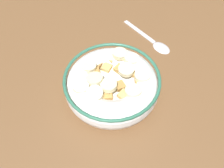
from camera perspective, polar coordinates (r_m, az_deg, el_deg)
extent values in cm
cube|color=brown|center=(45.43, 0.00, -2.96)|extent=(93.37, 93.37, 2.00)
cylinder|color=white|center=(44.34, 0.00, -2.04)|extent=(9.90, 9.90, 0.60)
torus|color=white|center=(42.43, 0.00, -0.30)|extent=(18.00, 18.00, 5.23)
torus|color=#337259|center=(40.57, 0.00, 1.60)|extent=(18.06, 18.06, 0.60)
cylinder|color=white|center=(41.76, 0.00, 0.36)|extent=(14.86, 14.86, 0.40)
cube|color=tan|center=(44.62, -0.51, 6.59)|extent=(2.45, 2.45, 0.82)
cube|color=#AD7F42|center=(43.60, -5.58, 4.61)|extent=(2.02, 2.02, 0.81)
cube|color=#B78947|center=(43.04, 1.95, 3.89)|extent=(2.25, 2.20, 0.97)
cube|color=tan|center=(43.38, -1.40, 4.23)|extent=(2.48, 2.47, 0.82)
cube|color=#AD7F42|center=(41.28, -7.81, 0.47)|extent=(2.51, 2.53, 0.97)
cube|color=#B78947|center=(40.41, 2.00, -0.43)|extent=(1.95, 2.03, 1.02)
cube|color=tan|center=(40.81, -3.66, -0.30)|extent=(2.59, 2.58, 1.00)
cube|color=#AD7F42|center=(39.42, -3.61, -2.95)|extent=(2.56, 2.56, 0.91)
cube|color=#B78947|center=(39.10, 5.04, -4.26)|extent=(2.58, 2.58, 0.97)
cube|color=#AD7F42|center=(44.15, -3.38, 5.32)|extent=(2.47, 2.42, 1.05)
cube|color=#AD7F42|center=(42.61, -4.42, 3.29)|extent=(2.35, 2.38, 0.90)
cube|color=tan|center=(40.13, -6.68, -1.65)|extent=(2.17, 2.13, 0.91)
cube|color=#AD7F42|center=(38.44, -5.31, -5.30)|extent=(2.59, 2.57, 1.04)
cube|color=#AD7F42|center=(42.51, 5.60, 2.95)|extent=(2.47, 2.44, 1.01)
cube|color=#AD7F42|center=(41.44, 7.09, 0.85)|extent=(2.41, 2.41, 0.83)
cube|color=#B78947|center=(39.31, -1.22, -2.89)|extent=(2.42, 2.42, 0.83)
cube|color=tan|center=(39.24, 2.56, -3.19)|extent=(2.31, 2.27, 0.95)
cylinder|color=#F9EFC6|center=(38.44, -4.47, -2.50)|extent=(3.42, 3.45, 1.40)
cylinder|color=#F4EABC|center=(38.97, 5.54, -1.84)|extent=(4.34, 4.26, 1.53)
cylinder|color=#F4EABC|center=(41.16, 7.85, 2.05)|extent=(3.53, 3.51, 1.07)
cylinder|color=#F4EABC|center=(39.54, -8.05, -0.56)|extent=(3.93, 3.88, 1.33)
cylinder|color=beige|center=(39.25, -0.83, -0.28)|extent=(3.97, 3.94, 1.20)
cylinder|color=#F4EABC|center=(43.93, 2.04, 7.78)|extent=(3.18, 3.22, 1.21)
cylinder|color=#F9EFC6|center=(41.30, 3.90, 3.47)|extent=(3.30, 3.31, 1.06)
cylinder|color=#F4EABC|center=(42.50, -6.03, 4.53)|extent=(4.11, 4.12, 1.31)
cylinder|color=beige|center=(39.79, -4.50, 1.26)|extent=(4.14, 4.05, 1.42)
cylinder|color=#F9EFC6|center=(43.50, 5.04, 6.46)|extent=(4.20, 4.26, 1.46)
ellipsoid|color=silver|center=(53.59, 12.65, 9.33)|extent=(4.92, 3.66, 0.80)
cube|color=silver|center=(57.10, 7.02, 13.37)|extent=(10.43, 2.40, 0.36)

